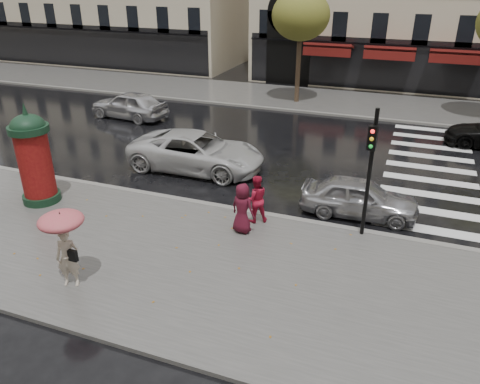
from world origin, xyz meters
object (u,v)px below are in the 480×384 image
at_px(car_far_silver, 129,105).
at_px(car_white, 196,152).
at_px(woman_umbrella, 64,237).
at_px(morris_column, 34,156).
at_px(woman_red, 256,199).
at_px(traffic_light, 370,162).
at_px(car_silver, 359,197).
at_px(man_burgundy, 242,208).

bearing_deg(car_far_silver, car_white, 57.67).
relative_size(woman_umbrella, morris_column, 0.61).
xyz_separation_m(woman_red, traffic_light, (3.38, 0.32, 1.63)).
xyz_separation_m(woman_umbrella, traffic_light, (6.78, 5.26, 1.01)).
height_order(car_silver, car_far_silver, car_far_silver).
relative_size(woman_red, car_white, 0.29).
height_order(car_white, car_far_silver, car_white).
distance_m(woman_red, man_burgundy, 0.80).
xyz_separation_m(woman_umbrella, morris_column, (-4.24, 3.68, 0.28)).
relative_size(morris_column, car_white, 0.63).
distance_m(woman_umbrella, morris_column, 5.62).
relative_size(man_burgundy, car_white, 0.29).
bearing_deg(car_white, woman_umbrella, -178.03).
relative_size(traffic_light, car_far_silver, 0.89).
bearing_deg(morris_column, woman_umbrella, -40.95).
xyz_separation_m(woman_red, man_burgundy, (-0.17, -0.78, 0.01)).
bearing_deg(woman_umbrella, car_white, 92.85).
bearing_deg(car_white, man_burgundy, -141.04).
bearing_deg(traffic_light, man_burgundy, -162.70).
xyz_separation_m(man_burgundy, traffic_light, (3.55, 1.11, 1.62)).
height_order(woman_umbrella, woman_red, woman_umbrella).
distance_m(woman_umbrella, woman_red, 6.03).
relative_size(woman_red, car_far_silver, 0.36).
distance_m(morris_column, traffic_light, 11.15).
bearing_deg(woman_red, woman_umbrella, 24.65).
distance_m(morris_column, car_silver, 11.21).
bearing_deg(morris_column, woman_red, 9.37).
bearing_deg(woman_umbrella, woman_red, 55.48).
distance_m(woman_umbrella, car_white, 8.58).
xyz_separation_m(car_white, car_far_silver, (-6.76, 5.48, -0.02)).
height_order(man_burgundy, traffic_light, traffic_light).
bearing_deg(morris_column, car_far_silver, 105.93).
bearing_deg(woman_red, traffic_light, 154.62).
xyz_separation_m(morris_column, car_white, (3.81, 4.86, -1.05)).
bearing_deg(woman_umbrella, morris_column, 139.05).
bearing_deg(man_burgundy, car_far_silver, -28.33).
distance_m(traffic_light, car_silver, 2.45).
height_order(woman_red, car_silver, woman_red).
relative_size(woman_umbrella, car_far_silver, 0.48).
distance_m(morris_column, car_far_silver, 10.80).
bearing_deg(car_far_silver, woman_red, 56.06).
xyz_separation_m(car_silver, car_far_silver, (-13.65, 7.23, 0.10)).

